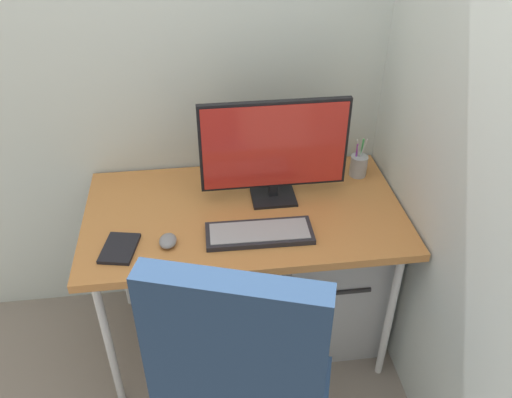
{
  "coord_description": "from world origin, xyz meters",
  "views": [
    {
      "loc": [
        -0.17,
        -1.69,
        2.0
      ],
      "look_at": [
        0.04,
        -0.07,
        0.84
      ],
      "focal_mm": 37.06,
      "sensor_mm": 36.0,
      "label": 1
    }
  ],
  "objects_px": {
    "keyboard": "(259,233)",
    "notebook": "(120,248)",
    "monitor": "(274,148)",
    "pen_holder": "(359,165)",
    "filing_cabinet": "(327,272)",
    "mouse": "(168,241)"
  },
  "relations": [
    {
      "from": "keyboard",
      "to": "notebook",
      "type": "relative_size",
      "value": 2.43
    },
    {
      "from": "monitor",
      "to": "pen_holder",
      "type": "distance_m",
      "value": 0.45
    },
    {
      "from": "filing_cabinet",
      "to": "mouse",
      "type": "height_order",
      "value": "mouse"
    },
    {
      "from": "keyboard",
      "to": "mouse",
      "type": "relative_size",
      "value": 4.82
    },
    {
      "from": "filing_cabinet",
      "to": "pen_holder",
      "type": "distance_m",
      "value": 0.51
    },
    {
      "from": "filing_cabinet",
      "to": "pen_holder",
      "type": "relative_size",
      "value": 3.61
    },
    {
      "from": "filing_cabinet",
      "to": "keyboard",
      "type": "xyz_separation_m",
      "value": [
        -0.34,
        -0.21,
        0.43
      ]
    },
    {
      "from": "mouse",
      "to": "pen_holder",
      "type": "relative_size",
      "value": 0.47
    },
    {
      "from": "keyboard",
      "to": "pen_holder",
      "type": "distance_m",
      "value": 0.61
    },
    {
      "from": "monitor",
      "to": "notebook",
      "type": "height_order",
      "value": "monitor"
    },
    {
      "from": "notebook",
      "to": "pen_holder",
      "type": "bearing_deg",
      "value": 32.54
    },
    {
      "from": "monitor",
      "to": "keyboard",
      "type": "distance_m",
      "value": 0.34
    },
    {
      "from": "filing_cabinet",
      "to": "mouse",
      "type": "relative_size",
      "value": 7.71
    },
    {
      "from": "monitor",
      "to": "pen_holder",
      "type": "bearing_deg",
      "value": 17.26
    },
    {
      "from": "monitor",
      "to": "mouse",
      "type": "relative_size",
      "value": 6.97
    },
    {
      "from": "filing_cabinet",
      "to": "pen_holder",
      "type": "bearing_deg",
      "value": 48.12
    },
    {
      "from": "mouse",
      "to": "monitor",
      "type": "bearing_deg",
      "value": 37.37
    },
    {
      "from": "keyboard",
      "to": "mouse",
      "type": "height_order",
      "value": "mouse"
    },
    {
      "from": "filing_cabinet",
      "to": "mouse",
      "type": "distance_m",
      "value": 0.84
    },
    {
      "from": "mouse",
      "to": "filing_cabinet",
      "type": "bearing_deg",
      "value": 24.6
    },
    {
      "from": "filing_cabinet",
      "to": "notebook",
      "type": "distance_m",
      "value": 0.98
    },
    {
      "from": "keyboard",
      "to": "pen_holder",
      "type": "bearing_deg",
      "value": 36.91
    }
  ]
}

